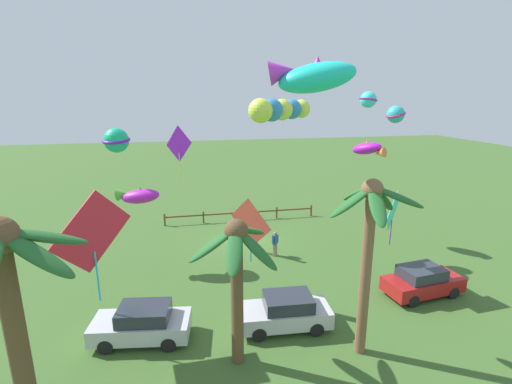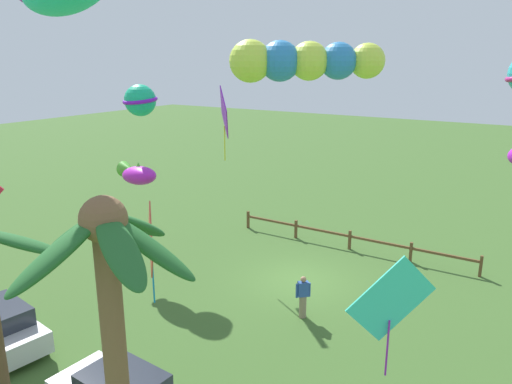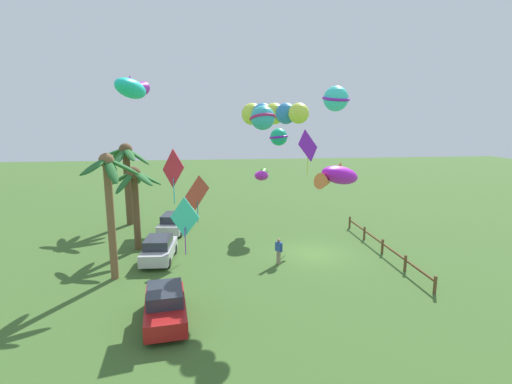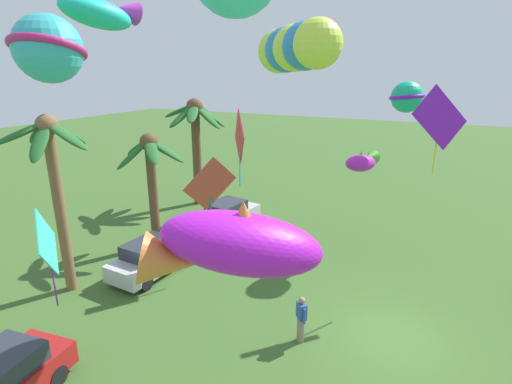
{
  "view_description": "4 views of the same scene",
  "coord_description": "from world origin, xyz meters",
  "px_view_note": "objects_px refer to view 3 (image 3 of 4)",
  "views": [
    {
      "loc": [
        4.1,
        23.53,
        9.75
      ],
      "look_at": [
        0.2,
        4.62,
        4.72
      ],
      "focal_mm": 26.11,
      "sensor_mm": 36.0,
      "label": 1
    },
    {
      "loc": [
        -8.45,
        17.01,
        9.04
      ],
      "look_at": [
        -0.85,
        4.87,
        5.13
      ],
      "focal_mm": 34.33,
      "sensor_mm": 36.0,
      "label": 2
    },
    {
      "loc": [
        -22.9,
        6.61,
        8.67
      ],
      "look_at": [
        -0.0,
        3.84,
        4.22
      ],
      "focal_mm": 26.53,
      "sensor_mm": 36.0,
      "label": 3
    },
    {
      "loc": [
        -11.85,
        -0.82,
        8.44
      ],
      "look_at": [
        0.64,
        5.25,
        4.13
      ],
      "focal_mm": 27.75,
      "sensor_mm": 36.0,
      "label": 4
    }
  ],
  "objects_px": {
    "parked_car_1": "(165,306)",
    "kite_ball_7": "(279,137)",
    "kite_tube_4": "(271,114)",
    "palm_tree_2": "(127,164)",
    "spectator_0": "(279,251)",
    "kite_fish_9": "(262,175)",
    "kite_ball_1": "(336,99)",
    "parked_car_2": "(159,249)",
    "palm_tree_1": "(108,189)",
    "kite_diamond_0": "(197,193)",
    "kite_fish_3": "(338,176)",
    "kite_diamond_6": "(173,169)",
    "kite_fish_10": "(132,88)",
    "kite_diamond_5": "(184,218)",
    "parked_car_0": "(174,223)",
    "palm_tree_0": "(135,189)",
    "kite_ball_8": "(263,118)",
    "kite_diamond_2": "(308,146)"
  },
  "relations": [
    {
      "from": "kite_tube_4",
      "to": "parked_car_2",
      "type": "bearing_deg",
      "value": 78.01
    },
    {
      "from": "parked_car_0",
      "to": "palm_tree_2",
      "type": "bearing_deg",
      "value": 53.49
    },
    {
      "from": "kite_fish_3",
      "to": "kite_diamond_6",
      "type": "relative_size",
      "value": 0.56
    },
    {
      "from": "parked_car_2",
      "to": "kite_ball_7",
      "type": "height_order",
      "value": "kite_ball_7"
    },
    {
      "from": "kite_tube_4",
      "to": "palm_tree_2",
      "type": "bearing_deg",
      "value": 45.09
    },
    {
      "from": "kite_ball_1",
      "to": "kite_fish_3",
      "type": "height_order",
      "value": "kite_ball_1"
    },
    {
      "from": "spectator_0",
      "to": "kite_tube_4",
      "type": "height_order",
      "value": "kite_tube_4"
    },
    {
      "from": "kite_ball_7",
      "to": "kite_diamond_0",
      "type": "bearing_deg",
      "value": 135.56
    },
    {
      "from": "palm_tree_2",
      "to": "kite_diamond_6",
      "type": "xyz_separation_m",
      "value": [
        -1.37,
        -3.84,
        -0.27
      ]
    },
    {
      "from": "spectator_0",
      "to": "kite_ball_7",
      "type": "height_order",
      "value": "kite_ball_7"
    },
    {
      "from": "parked_car_1",
      "to": "kite_ball_8",
      "type": "height_order",
      "value": "kite_ball_8"
    },
    {
      "from": "palm_tree_0",
      "to": "kite_diamond_5",
      "type": "relative_size",
      "value": 2.03
    },
    {
      "from": "kite_diamond_5",
      "to": "kite_fish_3",
      "type": "bearing_deg",
      "value": -106.98
    },
    {
      "from": "kite_ball_8",
      "to": "kite_fish_9",
      "type": "height_order",
      "value": "kite_ball_8"
    },
    {
      "from": "kite_fish_9",
      "to": "kite_diamond_5",
      "type": "bearing_deg",
      "value": 157.19
    },
    {
      "from": "parked_car_1",
      "to": "kite_diamond_2",
      "type": "bearing_deg",
      "value": -38.36
    },
    {
      "from": "parked_car_1",
      "to": "kite_ball_7",
      "type": "distance_m",
      "value": 18.12
    },
    {
      "from": "spectator_0",
      "to": "kite_fish_10",
      "type": "height_order",
      "value": "kite_fish_10"
    },
    {
      "from": "kite_diamond_2",
      "to": "kite_fish_3",
      "type": "relative_size",
      "value": 1.34
    },
    {
      "from": "kite_ball_1",
      "to": "kite_ball_7",
      "type": "xyz_separation_m",
      "value": [
        15.25,
        -0.43,
        -2.24
      ]
    },
    {
      "from": "kite_ball_7",
      "to": "spectator_0",
      "type": "bearing_deg",
      "value": 170.13
    },
    {
      "from": "palm_tree_0",
      "to": "parked_car_1",
      "type": "height_order",
      "value": "palm_tree_0"
    },
    {
      "from": "parked_car_1",
      "to": "kite_tube_4",
      "type": "xyz_separation_m",
      "value": [
        6.03,
        -5.54,
        8.22
      ]
    },
    {
      "from": "palm_tree_2",
      "to": "parked_car_2",
      "type": "bearing_deg",
      "value": -158.26
    },
    {
      "from": "spectator_0",
      "to": "kite_ball_1",
      "type": "xyz_separation_m",
      "value": [
        -6.19,
        -1.14,
        8.68
      ]
    },
    {
      "from": "palm_tree_2",
      "to": "kite_ball_7",
      "type": "xyz_separation_m",
      "value": [
        -1.18,
        -12.37,
        2.21
      ]
    },
    {
      "from": "spectator_0",
      "to": "kite_ball_8",
      "type": "distance_m",
      "value": 10.29
    },
    {
      "from": "palm_tree_0",
      "to": "kite_ball_7",
      "type": "relative_size",
      "value": 2.75
    },
    {
      "from": "palm_tree_0",
      "to": "palm_tree_2",
      "type": "distance_m",
      "value": 6.79
    },
    {
      "from": "kite_diamond_2",
      "to": "kite_diamond_6",
      "type": "relative_size",
      "value": 0.75
    },
    {
      "from": "kite_diamond_0",
      "to": "kite_diamond_6",
      "type": "height_order",
      "value": "kite_diamond_6"
    },
    {
      "from": "parked_car_0",
      "to": "spectator_0",
      "type": "height_order",
      "value": "spectator_0"
    },
    {
      "from": "kite_diamond_2",
      "to": "kite_fish_9",
      "type": "xyz_separation_m",
      "value": [
        2.37,
        3.08,
        -2.4
      ]
    },
    {
      "from": "parked_car_1",
      "to": "kite_fish_9",
      "type": "relative_size",
      "value": 1.56
    },
    {
      "from": "parked_car_1",
      "to": "kite_diamond_0",
      "type": "height_order",
      "value": "kite_diamond_0"
    },
    {
      "from": "kite_fish_3",
      "to": "kite_fish_9",
      "type": "xyz_separation_m",
      "value": [
        14.47,
        1.21,
        -2.05
      ]
    },
    {
      "from": "kite_tube_4",
      "to": "kite_fish_10",
      "type": "relative_size",
      "value": 1.25
    },
    {
      "from": "palm_tree_1",
      "to": "kite_ball_8",
      "type": "bearing_deg",
      "value": -125.1
    },
    {
      "from": "kite_fish_3",
      "to": "kite_fish_10",
      "type": "relative_size",
      "value": 0.75
    },
    {
      "from": "palm_tree_0",
      "to": "parked_car_2",
      "type": "height_order",
      "value": "palm_tree_0"
    },
    {
      "from": "parked_car_1",
      "to": "kite_diamond_5",
      "type": "distance_m",
      "value": 3.88
    },
    {
      "from": "palm_tree_2",
      "to": "spectator_0",
      "type": "relative_size",
      "value": 4.26
    },
    {
      "from": "palm_tree_1",
      "to": "kite_diamond_0",
      "type": "bearing_deg",
      "value": -52.12
    },
    {
      "from": "spectator_0",
      "to": "kite_fish_9",
      "type": "distance_m",
      "value": 8.69
    },
    {
      "from": "kite_diamond_2",
      "to": "kite_ball_7",
      "type": "relative_size",
      "value": 1.61
    },
    {
      "from": "kite_fish_3",
      "to": "kite_diamond_6",
      "type": "bearing_deg",
      "value": 28.01
    },
    {
      "from": "kite_diamond_5",
      "to": "kite_fish_9",
      "type": "bearing_deg",
      "value": -22.81
    },
    {
      "from": "parked_car_1",
      "to": "kite_diamond_0",
      "type": "relative_size",
      "value": 1.32
    },
    {
      "from": "kite_fish_10",
      "to": "palm_tree_0",
      "type": "bearing_deg",
      "value": 14.51
    },
    {
      "from": "palm_tree_1",
      "to": "palm_tree_0",
      "type": "bearing_deg",
      "value": -5.03
    }
  ]
}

